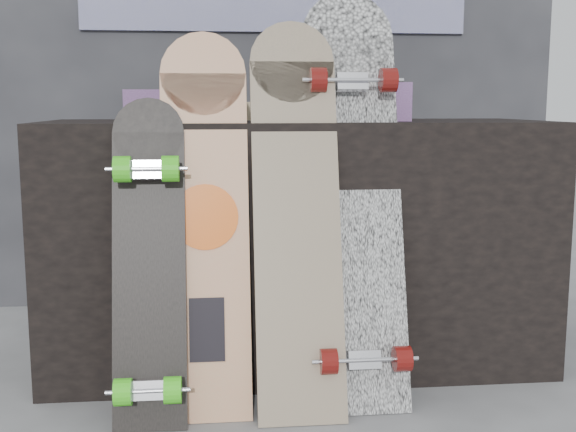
{
  "coord_description": "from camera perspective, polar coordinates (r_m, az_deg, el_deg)",
  "views": [
    {
      "loc": [
        -0.28,
        -1.83,
        0.85
      ],
      "look_at": [
        -0.06,
        0.2,
        0.54
      ],
      "focal_mm": 45.0,
      "sensor_mm": 36.0,
      "label": 1
    }
  ],
  "objects": [
    {
      "name": "merch_box_small",
      "position": [
        2.33,
        7.65,
        8.93
      ],
      "size": [
        0.14,
        0.14,
        0.12
      ],
      "primitive_type": "cube",
      "color": "#583369",
      "rests_on": "vendor_table"
    },
    {
      "name": "vendor_table",
      "position": [
        2.39,
        0.71,
        -2.09
      ],
      "size": [
        1.6,
        0.6,
        0.8
      ],
      "primitive_type": "cube",
      "color": "black",
      "rests_on": "ground"
    },
    {
      "name": "skateboard_dark",
      "position": [
        1.97,
        -10.95,
        -3.24
      ],
      "size": [
        0.2,
        0.31,
        0.87
      ],
      "rotation": [
        -0.27,
        0.0,
        0.0
      ],
      "color": "black",
      "rests_on": "ground"
    },
    {
      "name": "longboard_celtic",
      "position": [
        2.01,
        0.66,
        1.03
      ],
      "size": [
        0.24,
        0.34,
        1.09
      ],
      "rotation": [
        -0.29,
        0.0,
        0.0
      ],
      "color": "beige",
      "rests_on": "ground"
    },
    {
      "name": "booth",
      "position": [
        3.2,
        -1.11,
        13.29
      ],
      "size": [
        2.4,
        0.22,
        2.2
      ],
      "color": "#2E2E33",
      "rests_on": "ground"
    },
    {
      "name": "merch_box_flat",
      "position": [
        2.43,
        -2.36,
        8.28
      ],
      "size": [
        0.22,
        0.1,
        0.06
      ],
      "primitive_type": "cube",
      "color": "#D1B78C",
      "rests_on": "vendor_table"
    },
    {
      "name": "ground",
      "position": [
        2.04,
        2.41,
        -15.9
      ],
      "size": [
        60.0,
        60.0,
        0.0
      ],
      "primitive_type": "plane",
      "color": "slate",
      "rests_on": "ground"
    },
    {
      "name": "longboard_geisha",
      "position": [
        2.01,
        -6.56,
        0.33
      ],
      "size": [
        0.24,
        0.26,
        1.06
      ],
      "rotation": [
        -0.23,
        0.0,
        0.0
      ],
      "color": "#CDB78A",
      "rests_on": "ground"
    },
    {
      "name": "merch_box_purple",
      "position": [
        2.46,
        -10.65,
        8.61
      ],
      "size": [
        0.18,
        0.12,
        0.1
      ],
      "primitive_type": "cube",
      "color": "#583369",
      "rests_on": "vendor_table"
    },
    {
      "name": "longboard_cascadia",
      "position": [
        2.09,
        5.25,
        2.3
      ],
      "size": [
        0.27,
        0.41,
        1.19
      ],
      "rotation": [
        -0.29,
        0.0,
        0.0
      ],
      "color": "white",
      "rests_on": "ground"
    }
  ]
}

